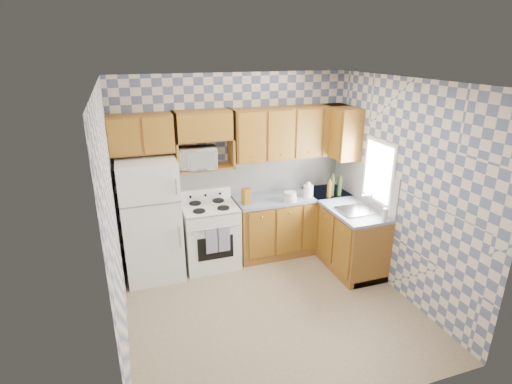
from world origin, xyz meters
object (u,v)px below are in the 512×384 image
electric_kettle (308,191)px  refrigerator (151,219)px  stove_body (210,236)px  microwave (198,158)px

electric_kettle → refrigerator: bearing=177.6°
stove_body → microwave: (-0.10, 0.13, 1.14)m
refrigerator → electric_kettle: (2.28, -0.10, 0.17)m
microwave → electric_kettle: 1.70m
stove_body → electric_kettle: electric_kettle is taller
refrigerator → electric_kettle: refrigerator is taller
stove_body → refrigerator: bearing=-178.2°
microwave → stove_body: bearing=-45.5°
stove_body → microwave: microwave is taller
refrigerator → microwave: 1.04m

